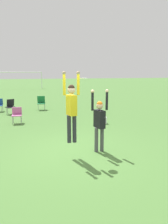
# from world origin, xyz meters

# --- Properties ---
(ground_plane) EXTENTS (120.00, 120.00, 0.00)m
(ground_plane) POSITION_xyz_m (0.00, 0.00, 0.00)
(ground_plane) COLOR #4C7A38
(person_jumping) EXTENTS (0.51, 0.40, 2.12)m
(person_jumping) POSITION_xyz_m (-0.21, -0.32, 1.59)
(person_jumping) COLOR #2D2D38
(person_jumping) RESTS_ON ground_plane
(person_defending) EXTENTS (0.57, 0.46, 2.02)m
(person_defending) POSITION_xyz_m (0.72, -0.05, 1.07)
(person_defending) COLOR #4C4C51
(person_defending) RESTS_ON ground_plane
(frisbee) EXTENTS (0.25, 0.25, 0.04)m
(frisbee) POSITION_xyz_m (0.15, -0.18, 2.37)
(frisbee) COLOR white
(camping_chair_0) EXTENTS (0.47, 0.50, 0.79)m
(camping_chair_0) POSITION_xyz_m (-2.21, 4.54, 0.48)
(camping_chair_0) COLOR gray
(camping_chair_0) RESTS_ON ground_plane
(camping_chair_2) EXTENTS (0.54, 0.58, 0.91)m
(camping_chair_2) POSITION_xyz_m (-0.94, 8.10, 0.53)
(camping_chair_2) COLOR gray
(camping_chair_2) RESTS_ON ground_plane
(camping_chair_3) EXTENTS (0.64, 0.71, 0.88)m
(camping_chair_3) POSITION_xyz_m (-2.79, 7.05, 0.52)
(camping_chair_3) COLOR gray
(camping_chair_3) RESTS_ON ground_plane
(cooler_box) EXTENTS (0.46, 0.31, 0.33)m
(cooler_box) POSITION_xyz_m (1.89, 3.57, 0.16)
(cooler_box) COLOR white
(cooler_box) RESTS_ON ground_plane
(soccer_goal) EXTENTS (7.10, 0.10, 2.35)m
(soccer_goal) POSITION_xyz_m (-3.98, 25.65, 1.84)
(soccer_goal) COLOR white
(soccer_goal) RESTS_ON ground_plane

